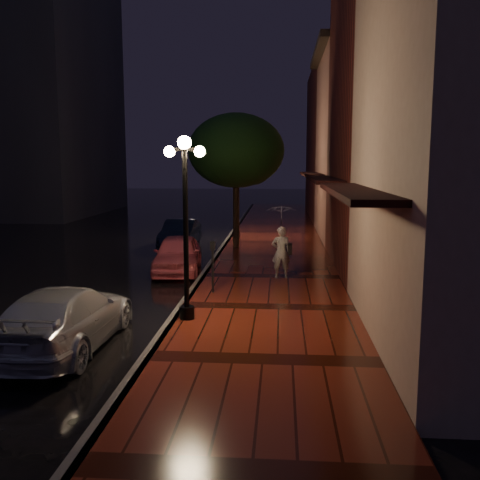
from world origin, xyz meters
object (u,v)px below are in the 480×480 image
at_px(pink_car, 178,254).
at_px(street_tree, 236,153).
at_px(streetlamp_far, 236,188).
at_px(silver_car, 65,318).
at_px(streetlamp_near, 186,217).
at_px(parking_meter, 213,262).
at_px(navy_car, 180,234).
at_px(woman_with_umbrella, 281,230).

bearing_deg(pink_car, street_tree, 65.85).
distance_m(streetlamp_far, silver_car, 16.09).
height_order(streetlamp_near, parking_meter, streetlamp_near).
distance_m(streetlamp_far, pink_car, 8.31).
relative_size(streetlamp_near, streetlamp_far, 1.00).
distance_m(silver_car, parking_meter, 5.13).
relative_size(streetlamp_far, parking_meter, 2.90).
bearing_deg(navy_car, streetlamp_far, 48.40).
relative_size(pink_car, parking_meter, 2.60).
bearing_deg(street_tree, woman_with_umbrella, -72.43).
height_order(pink_car, navy_car, pink_car).
relative_size(street_tree, woman_with_umbrella, 2.47).
relative_size(street_tree, navy_car, 1.50).
xyz_separation_m(streetlamp_near, street_tree, (0.26, 10.99, 1.64)).
relative_size(street_tree, pink_car, 1.50).
bearing_deg(street_tree, streetlamp_far, 94.91).
xyz_separation_m(streetlamp_near, pink_car, (-1.40, 6.05, -1.94)).
relative_size(streetlamp_far, woman_with_umbrella, 1.84).
bearing_deg(navy_car, woman_with_umbrella, -55.19).
bearing_deg(streetlamp_far, navy_car, -132.11).
bearing_deg(pink_car, streetlamp_far, 74.40).
bearing_deg(navy_car, pink_car, -79.75).
relative_size(navy_car, parking_meter, 2.60).
distance_m(navy_car, woman_with_umbrella, 8.15).
bearing_deg(streetlamp_far, streetlamp_near, -90.00).
bearing_deg(navy_car, silver_car, -89.16).
xyz_separation_m(pink_car, parking_meter, (1.68, -3.42, 0.39)).
bearing_deg(streetlamp_far, pink_car, -99.96).
bearing_deg(streetlamp_near, streetlamp_far, 90.00).
bearing_deg(woman_with_umbrella, navy_car, -62.49).
distance_m(streetlamp_near, parking_meter, 3.07).
bearing_deg(navy_car, street_tree, -9.16).
bearing_deg(silver_car, woman_with_umbrella, -123.84).
distance_m(street_tree, parking_meter, 8.95).
height_order(street_tree, silver_car, street_tree).
xyz_separation_m(streetlamp_near, navy_car, (-2.32, 11.43, -1.96)).
relative_size(navy_car, silver_car, 0.85).
distance_m(street_tree, navy_car, 4.46).
bearing_deg(streetlamp_near, pink_car, 103.01).
bearing_deg(pink_car, silver_car, -101.80).
xyz_separation_m(silver_car, parking_meter, (2.53, 4.44, 0.39)).
bearing_deg(streetlamp_near, navy_car, 101.48).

